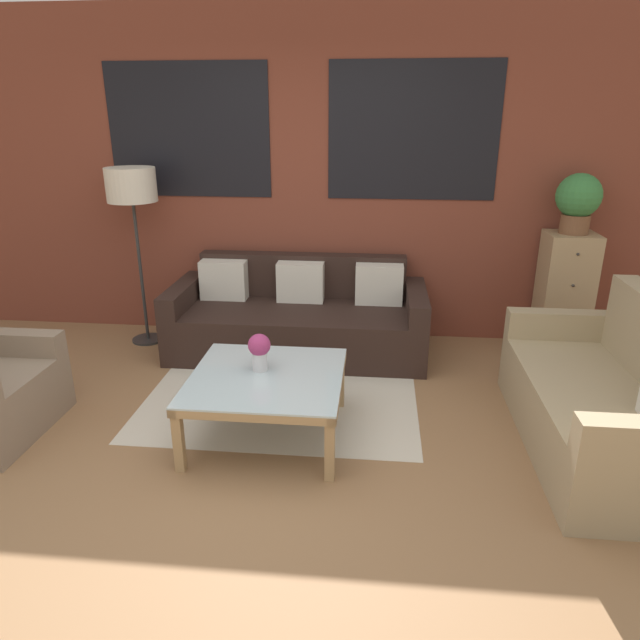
# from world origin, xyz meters

# --- Properties ---
(ground_plane) EXTENTS (16.00, 16.00, 0.00)m
(ground_plane) POSITION_xyz_m (0.00, 0.00, 0.00)
(ground_plane) COLOR #8E6642
(wall_back_brick) EXTENTS (8.40, 0.09, 2.80)m
(wall_back_brick) POSITION_xyz_m (0.00, 2.44, 1.41)
(wall_back_brick) COLOR brown
(wall_back_brick) RESTS_ON ground_plane
(rug) EXTENTS (1.94, 1.69, 0.00)m
(rug) POSITION_xyz_m (0.03, 1.18, 0.00)
(rug) COLOR beige
(rug) RESTS_ON ground_plane
(couch_dark) EXTENTS (2.13, 0.88, 0.78)m
(couch_dark) POSITION_xyz_m (0.04, 1.95, 0.28)
(couch_dark) COLOR black
(couch_dark) RESTS_ON ground_plane
(settee_vintage) EXTENTS (0.80, 1.68, 0.92)m
(settee_vintage) POSITION_xyz_m (2.09, 0.60, 0.31)
(settee_vintage) COLOR tan
(settee_vintage) RESTS_ON ground_plane
(coffee_table) EXTENTS (0.94, 0.94, 0.42)m
(coffee_table) POSITION_xyz_m (0.03, 0.55, 0.36)
(coffee_table) COLOR silver
(coffee_table) RESTS_ON ground_plane
(floor_lamp) EXTENTS (0.41, 0.41, 1.53)m
(floor_lamp) POSITION_xyz_m (-1.35, 2.03, 1.33)
(floor_lamp) COLOR #2D2D2D
(floor_lamp) RESTS_ON ground_plane
(drawer_cabinet) EXTENTS (0.40, 0.38, 1.03)m
(drawer_cabinet) POSITION_xyz_m (2.27, 2.18, 0.51)
(drawer_cabinet) COLOR tan
(drawer_cabinet) RESTS_ON ground_plane
(potted_plant) EXTENTS (0.35, 0.35, 0.48)m
(potted_plant) POSITION_xyz_m (2.27, 2.18, 1.29)
(potted_plant) COLOR brown
(potted_plant) RESTS_ON drawer_cabinet
(flower_vase) EXTENTS (0.14, 0.14, 0.24)m
(flower_vase) POSITION_xyz_m (-0.02, 0.62, 0.56)
(flower_vase) COLOR silver
(flower_vase) RESTS_ON coffee_table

